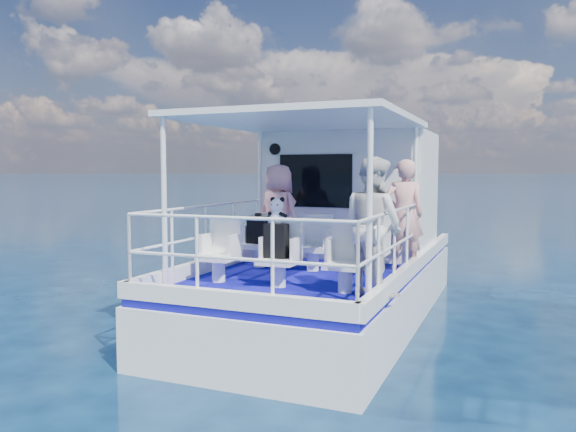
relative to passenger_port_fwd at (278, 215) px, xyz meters
The scene contains 20 objects.
ground 1.91m from the passenger_port_fwd, 35.37° to the right, with size 2000.00×2000.00×0.00m, color #071A35.
hull 1.92m from the passenger_port_fwd, 35.94° to the left, with size 3.00×7.00×1.60m, color white.
deck 1.22m from the passenger_port_fwd, 35.94° to the left, with size 2.90×6.90×0.10m, color #0C0879.
cabin 1.96m from the passenger_port_fwd, 68.89° to the left, with size 2.85×2.00×2.20m, color white.
canopy 1.73m from the passenger_port_fwd, 44.91° to the right, with size 3.00×3.20×0.08m, color white.
canopy_posts 1.06m from the passenger_port_fwd, 46.90° to the right, with size 2.77×2.97×2.20m.
railings 1.31m from the passenger_port_fwd, 56.92° to the right, with size 2.84×3.59×1.00m, color white, non-canonical shape.
seat_port_fwd 0.72m from the passenger_port_fwd, 124.56° to the right, with size 0.48×0.46×0.38m, color white.
seat_center_fwd 0.98m from the passenger_port_fwd, 22.93° to the right, with size 0.48×0.46×0.38m, color white.
seat_stbd_fwd 1.74m from the passenger_port_fwd, 10.46° to the right, with size 0.48×0.46×0.38m, color white.
seat_port_aft 1.72m from the passenger_port_fwd, 97.25° to the right, with size 0.48×0.46×0.38m, color white.
seat_center_aft 1.85m from the passenger_port_fwd, 66.39° to the right, with size 0.48×0.46×0.38m, color white.
seat_stbd_aft 2.34m from the passenger_port_fwd, 44.96° to the right, with size 0.48×0.46×0.38m, color white.
passenger_port_fwd is the anchor object (origin of this frame).
passenger_stbd_fwd 1.98m from the passenger_port_fwd, ahead, with size 0.62×0.40×1.69m, color #DC958E.
passenger_stbd_aft 2.53m from the passenger_port_fwd, 39.64° to the right, with size 0.82×0.64×1.68m, color silver.
backpack_port 0.45m from the passenger_port_fwd, 120.65° to the right, with size 0.32×0.18×0.43m, color black.
backpack_center 1.74m from the passenger_port_fwd, 67.50° to the right, with size 0.30×0.17×0.44m, color black.
compact_camera 0.40m from the passenger_port_fwd, 120.00° to the right, with size 0.09×0.05×0.05m, color black.
panda 1.72m from the passenger_port_fwd, 67.01° to the right, with size 0.22×0.19×0.34m, color white, non-canonical shape.
Camera 1 is at (2.87, -7.75, 2.40)m, focal length 35.00 mm.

